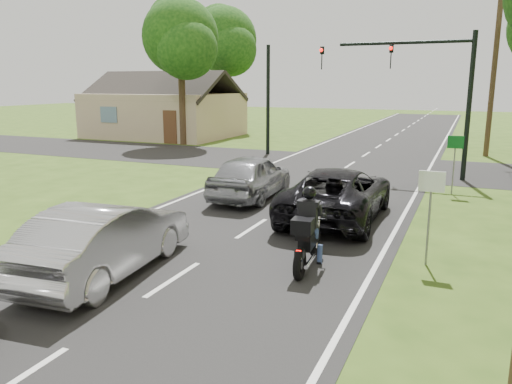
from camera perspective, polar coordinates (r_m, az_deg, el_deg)
ground at (r=10.58m, az=-9.43°, el=-9.86°), size 140.00×140.00×0.00m
road at (r=19.38m, az=6.71°, el=0.48°), size 8.00×100.00×0.01m
cross_road at (r=25.10m, az=10.69°, el=3.06°), size 60.00×7.00×0.01m
motorcycle_rider at (r=10.88m, az=5.90°, el=-5.06°), size 0.62×2.14×1.84m
dark_suv at (r=14.94m, az=9.31°, el=-0.15°), size 2.66×5.56×1.53m
silver_sedan at (r=10.94m, az=-16.84°, el=-5.15°), size 2.08×4.80×1.54m
silver_suv at (r=17.46m, az=-0.56°, el=1.86°), size 2.06×4.64×1.55m
traffic_signal at (r=22.28m, az=18.51°, el=12.17°), size 6.38×0.44×6.00m
signal_pole_far at (r=28.27m, az=1.38°, el=10.40°), size 0.20×0.20×6.00m
utility_pole_far at (r=30.22m, az=25.63°, el=13.30°), size 1.60×0.28×10.00m
sign_white at (r=11.44m, az=19.35°, el=-0.33°), size 0.55×0.07×2.12m
sign_green at (r=19.32m, az=21.79°, el=4.43°), size 0.55×0.07×2.12m
tree_left_near at (r=32.90m, az=-8.42°, el=16.71°), size 5.12×4.96×9.22m
tree_left_far at (r=42.60m, az=-3.45°, el=16.61°), size 5.76×5.58×10.14m
house at (r=38.72m, az=-10.33°, el=8.91°), size 10.20×8.00×4.84m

